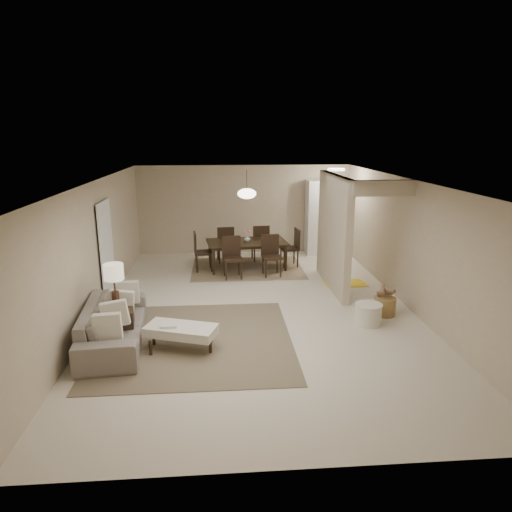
{
  "coord_description": "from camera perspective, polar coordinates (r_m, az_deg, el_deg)",
  "views": [
    {
      "loc": [
        -0.67,
        -8.41,
        3.34
      ],
      "look_at": [
        -0.0,
        0.09,
        1.05
      ],
      "focal_mm": 32.0,
      "sensor_mm": 36.0,
      "label": 1
    }
  ],
  "objects": [
    {
      "name": "dining_table",
      "position": [
        11.61,
        -1.11,
        0.1
      ],
      "size": [
        2.11,
        1.33,
        0.7
      ],
      "primitive_type": "imported",
      "rotation": [
        0.0,
        0.0,
        0.11
      ],
      "color": "black",
      "rests_on": "dining_rug"
    },
    {
      "name": "wicker_basket",
      "position": [
        9.04,
        15.79,
        -6.06
      ],
      "size": [
        0.48,
        0.48,
        0.35
      ],
      "primitive_type": "cylinder",
      "rotation": [
        0.0,
        0.0,
        -0.2
      ],
      "color": "olive",
      "rests_on": "floor"
    },
    {
      "name": "pendant_light",
      "position": [
        11.31,
        -1.15,
        7.81
      ],
      "size": [
        0.46,
        0.46,
        0.71
      ],
      "color": "#442C1D",
      "rests_on": "ceiling"
    },
    {
      "name": "yellow_mat",
      "position": [
        10.71,
        11.09,
        -3.4
      ],
      "size": [
        0.98,
        0.66,
        0.01
      ],
      "primitive_type": "cube",
      "rotation": [
        0.0,
        0.0,
        0.1
      ],
      "color": "yellow",
      "rests_on": "floor"
    },
    {
      "name": "pantry_cabinet",
      "position": [
        13.12,
        8.92,
        4.79
      ],
      "size": [
        1.2,
        0.55,
        2.1
      ],
      "primitive_type": "cube",
      "color": "white",
      "rests_on": "floor"
    },
    {
      "name": "floor",
      "position": [
        9.07,
        0.07,
        -6.57
      ],
      "size": [
        9.0,
        9.0,
        0.0
      ],
      "primitive_type": "plane",
      "color": "beige",
      "rests_on": "ground"
    },
    {
      "name": "table_lamp",
      "position": [
        7.65,
        -17.36,
        -2.39
      ],
      "size": [
        0.32,
        0.32,
        0.76
      ],
      "color": "#442C1D",
      "rests_on": "side_table"
    },
    {
      "name": "doorway",
      "position": [
        9.58,
        -18.23,
        0.25
      ],
      "size": [
        0.04,
        0.9,
        2.04
      ],
      "primitive_type": "cube",
      "color": "black",
      "rests_on": "floor"
    },
    {
      "name": "ottoman_bench",
      "position": [
        7.42,
        -9.36,
        -9.2
      ],
      "size": [
        1.22,
        0.84,
        0.4
      ],
      "rotation": [
        0.0,
        0.0,
        -0.33
      ],
      "color": "beige",
      "rests_on": "living_rug"
    },
    {
      "name": "flush_light",
      "position": [
        12.02,
        10.0,
        10.6
      ],
      "size": [
        0.44,
        0.44,
        0.05
      ],
      "primitive_type": "cylinder",
      "color": "white",
      "rests_on": "ceiling"
    },
    {
      "name": "side_table",
      "position": [
        7.94,
        -16.88,
        -8.26
      ],
      "size": [
        0.6,
        0.6,
        0.58
      ],
      "primitive_type": "cube",
      "rotation": [
        0.0,
        0.0,
        0.15
      ],
      "color": "black",
      "rests_on": "floor"
    },
    {
      "name": "vase",
      "position": [
        11.5,
        -1.12,
        2.19
      ],
      "size": [
        0.16,
        0.16,
        0.17
      ],
      "primitive_type": "imported",
      "rotation": [
        0.0,
        0.0,
        0.02
      ],
      "color": "silver",
      "rests_on": "dining_table"
    },
    {
      "name": "round_pouf",
      "position": [
        8.54,
        13.84,
        -7.08
      ],
      "size": [
        0.49,
        0.49,
        0.38
      ],
      "primitive_type": "cylinder",
      "color": "beige",
      "rests_on": "floor"
    },
    {
      "name": "left_wall",
      "position": [
        8.97,
        -19.4,
        0.69
      ],
      "size": [
        0.0,
        9.0,
        9.0
      ],
      "primitive_type": "plane",
      "rotation": [
        1.57,
        0.0,
        1.57
      ],
      "color": "#B9A98C",
      "rests_on": "floor"
    },
    {
      "name": "ceiling",
      "position": [
        8.48,
        0.07,
        9.34
      ],
      "size": [
        9.0,
        9.0,
        0.0
      ],
      "primitive_type": "plane",
      "rotation": [
        3.14,
        0.0,
        0.0
      ],
      "color": "white",
      "rests_on": "back_wall"
    },
    {
      "name": "dining_chairs",
      "position": [
        11.57,
        -1.11,
        0.79
      ],
      "size": [
        2.69,
        2.06,
        0.99
      ],
      "color": "black",
      "rests_on": "dining_rug"
    },
    {
      "name": "right_wall",
      "position": [
        9.41,
        18.6,
        1.4
      ],
      "size": [
        0.0,
        9.0,
        9.0
      ],
      "primitive_type": "plane",
      "rotation": [
        1.57,
        0.0,
        -1.57
      ],
      "color": "#B9A98C",
      "rests_on": "floor"
    },
    {
      "name": "sofa",
      "position": [
        7.86,
        -17.37,
        -8.15
      ],
      "size": [
        2.37,
        1.11,
        0.67
      ],
      "primitive_type": "imported",
      "rotation": [
        0.0,
        0.0,
        1.66
      ],
      "color": "gray",
      "rests_on": "floor"
    },
    {
      "name": "back_wall",
      "position": [
        13.1,
        -1.51,
        5.83
      ],
      "size": [
        6.0,
        0.0,
        6.0
      ],
      "primitive_type": "plane",
      "rotation": [
        1.57,
        0.0,
        0.0
      ],
      "color": "#B9A98C",
      "rests_on": "floor"
    },
    {
      "name": "dining_rug",
      "position": [
        11.7,
        -1.1,
        -1.53
      ],
      "size": [
        2.8,
        2.1,
        0.01
      ],
      "primitive_type": "cube",
      "color": "#867053",
      "rests_on": "floor"
    },
    {
      "name": "partition",
      "position": [
        10.19,
        9.66,
        2.97
      ],
      "size": [
        0.15,
        2.5,
        2.5
      ],
      "primitive_type": "cube",
      "color": "#B9A98C",
      "rests_on": "floor"
    },
    {
      "name": "living_rug",
      "position": [
        7.81,
        -7.6,
        -10.38
      ],
      "size": [
        3.2,
        3.2,
        0.01
      ],
      "primitive_type": "cube",
      "color": "brown",
      "rests_on": "floor"
    }
  ]
}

